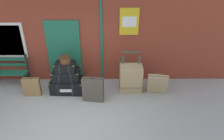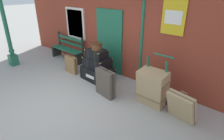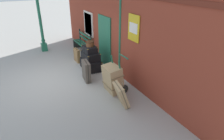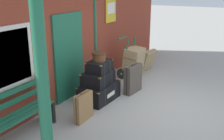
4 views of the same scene
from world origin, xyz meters
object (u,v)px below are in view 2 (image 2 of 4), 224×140
Objects in this scene: porters_trolley at (155,91)px; suitcase_oxblood at (181,107)px; suitcase_brown at (71,65)px; lamp_post at (8,34)px; steamer_trunk_middle at (97,62)px; suitcase_umber at (105,83)px; large_brown_trunk at (153,87)px; platform_bench at (68,49)px; steamer_trunk_base at (98,73)px; round_hatbox at (97,46)px; steamer_trunk_top at (96,54)px.

porters_trolley is 0.88m from suitcase_oxblood.
lamp_post is at bearing -155.12° from suitcase_brown.
suitcase_umber is (0.86, -0.54, -0.21)m from steamer_trunk_middle.
porters_trolley reaches higher than large_brown_trunk.
steamer_trunk_base is at bearing -12.03° from platform_bench.
platform_bench is at bearing 58.40° from lamp_post.
lamp_post is 2.17m from platform_bench.
large_brown_trunk is at bearing -0.90° from steamer_trunk_base.
suitcase_brown is (-3.03, -0.38, 0.02)m from porters_trolley.
suitcase_umber reaches higher than steamer_trunk_middle.
round_hatbox is at bearing 176.29° from suitcase_oxblood.
suitcase_umber is at bearing -156.65° from large_brown_trunk.
steamer_trunk_base is 2.81m from suitcase_oxblood.
platform_bench is 2.27× the size of suitcase_oxblood.
porters_trolley is 1.91× the size of suitcase_brown.
steamer_trunk_base is (2.19, -0.47, -0.23)m from platform_bench.
lamp_post is at bearing -166.71° from large_brown_trunk.
suitcase_umber is at bearing 10.31° from lamp_post.
steamer_trunk_base is 0.37m from steamer_trunk_middle.
steamer_trunk_middle is at bearing 141.00° from round_hatbox.
lamp_post reaches higher than suitcase_umber.
suitcase_umber reaches higher than suitcase_brown.
round_hatbox is 1.35m from suitcase_brown.
steamer_trunk_middle is 2.83m from suitcase_oxblood.
large_brown_trunk is at bearing 169.44° from suitcase_oxblood.
platform_bench reaches higher than suitcase_umber.
steamer_trunk_top is at bearing 176.56° from suitcase_oxblood.
lamp_post reaches higher than suitcase_brown.
steamer_trunk_middle is 1.10m from suitcase_brown.
porters_trolley is (4.18, -0.33, -0.17)m from platform_bench.
large_brown_trunk is 1.25m from suitcase_umber.
steamer_trunk_base is 1.07m from suitcase_brown.
lamp_post is 3.55m from steamer_trunk_middle.
porters_trolley is at bearing 90.00° from large_brown_trunk.
steamer_trunk_base is 2.01m from large_brown_trunk.
large_brown_trunk is 1.46× the size of suitcase_brown.
steamer_trunk_top is 0.25m from round_hatbox.
lamp_post is 1.94× the size of platform_bench.
steamer_trunk_top is 1.21m from suitcase_brown.
platform_bench is 4.20m from porters_trolley.
lamp_post is at bearing -158.44° from steamer_trunk_middle.
round_hatbox is at bearing -175.87° from porters_trolley.
suitcase_oxblood is at bearing 9.91° from suitcase_umber.
round_hatbox is (2.20, -0.47, 0.67)m from platform_bench.
suitcase_umber is at bearing -30.85° from steamer_trunk_top.
round_hatbox is (0.02, -0.01, 0.54)m from steamer_trunk_middle.
suitcase_umber is (3.04, -0.99, -0.07)m from platform_bench.
steamer_trunk_base is (3.26, 1.27, -0.98)m from lamp_post.
suitcase_umber is 1.98m from suitcase_oxblood.
porters_trolley reaches higher than platform_bench.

